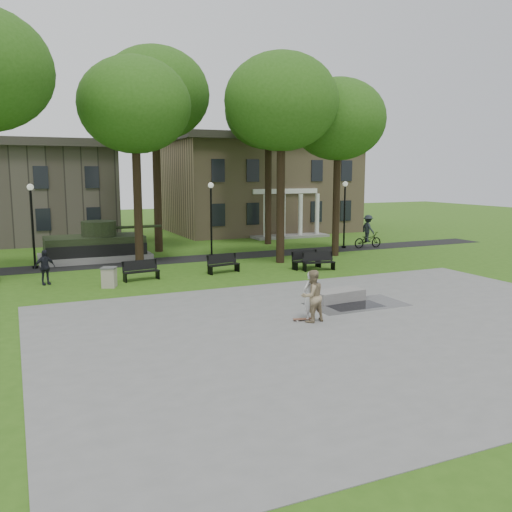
{
  "coord_description": "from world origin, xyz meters",
  "views": [
    {
      "loc": [
        -10.95,
        -20.12,
        5.33
      ],
      "look_at": [
        -0.5,
        3.15,
        1.4
      ],
      "focal_mm": 38.0,
      "sensor_mm": 36.0,
      "label": 1
    }
  ],
  "objects_px": {
    "cyclist": "(368,235)",
    "trash_bin": "(109,277)",
    "concrete_block": "(338,295)",
    "skateboarder": "(310,295)",
    "park_bench_0": "(141,270)",
    "friend_watching": "(312,296)"
  },
  "relations": [
    {
      "from": "friend_watching",
      "to": "park_bench_0",
      "type": "relative_size",
      "value": 1.03
    },
    {
      "from": "skateboarder",
      "to": "park_bench_0",
      "type": "relative_size",
      "value": 0.99
    },
    {
      "from": "friend_watching",
      "to": "cyclist",
      "type": "height_order",
      "value": "cyclist"
    },
    {
      "from": "skateboarder",
      "to": "park_bench_0",
      "type": "bearing_deg",
      "value": -87.35
    },
    {
      "from": "skateboarder",
      "to": "park_bench_0",
      "type": "xyz_separation_m",
      "value": [
        -3.99,
        9.97,
        -0.41
      ]
    },
    {
      "from": "concrete_block",
      "to": "park_bench_0",
      "type": "distance_m",
      "value": 10.23
    },
    {
      "from": "skateboarder",
      "to": "trash_bin",
      "type": "bearing_deg",
      "value": -76.37
    },
    {
      "from": "park_bench_0",
      "to": "trash_bin",
      "type": "xyz_separation_m",
      "value": [
        -1.73,
        -1.09,
        -0.04
      ]
    },
    {
      "from": "concrete_block",
      "to": "trash_bin",
      "type": "height_order",
      "value": "trash_bin"
    },
    {
      "from": "skateboarder",
      "to": "cyclist",
      "type": "distance_m",
      "value": 20.12
    },
    {
      "from": "park_bench_0",
      "to": "trash_bin",
      "type": "distance_m",
      "value": 2.05
    },
    {
      "from": "cyclist",
      "to": "trash_bin",
      "type": "distance_m",
      "value": 20.06
    },
    {
      "from": "concrete_block",
      "to": "friend_watching",
      "type": "distance_m",
      "value": 3.63
    },
    {
      "from": "concrete_block",
      "to": "trash_bin",
      "type": "relative_size",
      "value": 2.29
    },
    {
      "from": "concrete_block",
      "to": "trash_bin",
      "type": "xyz_separation_m",
      "value": [
        -8.3,
        6.75,
        0.24
      ]
    },
    {
      "from": "park_bench_0",
      "to": "concrete_block",
      "type": "bearing_deg",
      "value": -57.83
    },
    {
      "from": "concrete_block",
      "to": "park_bench_0",
      "type": "relative_size",
      "value": 1.19
    },
    {
      "from": "cyclist",
      "to": "concrete_block",
      "type": "bearing_deg",
      "value": 140.69
    },
    {
      "from": "cyclist",
      "to": "trash_bin",
      "type": "bearing_deg",
      "value": 108.47
    },
    {
      "from": "skateboarder",
      "to": "cyclist",
      "type": "relative_size",
      "value": 0.77
    },
    {
      "from": "friend_watching",
      "to": "cyclist",
      "type": "distance_m",
      "value": 20.36
    },
    {
      "from": "concrete_block",
      "to": "friend_watching",
      "type": "height_order",
      "value": "friend_watching"
    }
  ]
}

